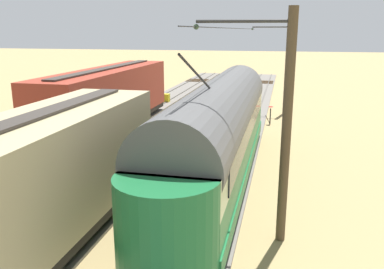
{
  "coord_description": "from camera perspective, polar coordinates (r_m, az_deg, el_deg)",
  "views": [
    {
      "loc": [
        -6.64,
        19.58,
        6.26
      ],
      "look_at": [
        -3.14,
        4.22,
        2.2
      ],
      "focal_mm": 37.83,
      "sensor_mm": 36.0,
      "label": 1
    }
  ],
  "objects": [
    {
      "name": "ground_plane",
      "position": [
        21.6,
        -5.66,
        -2.46
      ],
      "size": [
        220.0,
        220.0,
        0.0
      ],
      "primitive_type": "plane",
      "color": "#937F51"
    },
    {
      "name": "track_streetcar_siding",
      "position": [
        20.99,
        5.34,
        -2.8
      ],
      "size": [
        2.8,
        80.0,
        0.18
      ],
      "color": "#666059",
      "rests_on": "ground"
    },
    {
      "name": "track_adjacent_siding",
      "position": [
        21.87,
        -5.41,
        -2.09
      ],
      "size": [
        2.8,
        80.0,
        0.18
      ],
      "color": "#666059",
      "rests_on": "ground"
    },
    {
      "name": "track_third_siding",
      "position": [
        23.45,
        -15.01,
        -1.39
      ],
      "size": [
        2.8,
        80.0,
        0.18
      ],
      "color": "#666059",
      "rests_on": "ground"
    },
    {
      "name": "vintage_streetcar",
      "position": [
        16.91,
        3.87,
        0.76
      ],
      "size": [
        2.65,
        18.1,
        5.55
      ],
      "color": "#196033",
      "rests_on": "ground"
    },
    {
      "name": "boxcar_adjacent",
      "position": [
        26.19,
        -11.66,
        5.17
      ],
      "size": [
        2.96,
        14.67,
        3.85
      ],
      "color": "maroon",
      "rests_on": "ground"
    },
    {
      "name": "coach_far_siding",
      "position": [
        12.38,
        -20.67,
        -5.84
      ],
      "size": [
        2.96,
        11.27,
        3.85
      ],
      "color": "tan",
      "rests_on": "ground"
    },
    {
      "name": "catenary_pole_foreground",
      "position": [
        31.63,
        13.07,
        9.31
      ],
      "size": [
        2.89,
        0.28,
        6.91
      ],
      "color": "#4C3D28",
      "rests_on": "ground"
    },
    {
      "name": "catenary_pole_mid_near",
      "position": [
        11.92,
        12.82,
        1.29
      ],
      "size": [
        2.89,
        0.28,
        6.91
      ],
      "color": "#4C3D28",
      "rests_on": "ground"
    },
    {
      "name": "overhead_wire_run",
      "position": [
        22.37,
        6.79,
        14.65
      ],
      "size": [
        2.69,
        23.9,
        0.18
      ],
      "color": "black",
      "rests_on": "ground"
    },
    {
      "name": "switch_stand",
      "position": [
        28.19,
        10.95,
        2.82
      ],
      "size": [
        0.5,
        0.3,
        1.24
      ],
      "color": "black",
      "rests_on": "ground"
    },
    {
      "name": "spare_tie_stack",
      "position": [
        25.8,
        -18.86,
        0.24
      ],
      "size": [
        2.4,
        2.4,
        0.54
      ],
      "color": "#47331E",
      "rests_on": "ground"
    },
    {
      "name": "track_end_bumper",
      "position": [
        36.3,
        -4.61,
        5.13
      ],
      "size": [
        1.8,
        0.6,
        0.8
      ],
      "primitive_type": "cube",
      "color": "#B2A519",
      "rests_on": "ground"
    }
  ]
}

